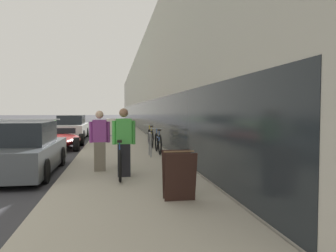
{
  "coord_description": "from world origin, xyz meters",
  "views": [
    {
      "loc": [
        5.25,
        -5.66,
        1.77
      ],
      "look_at": [
        8.18,
        12.1,
        0.88
      ],
      "focal_mm": 35.0,
      "sensor_mm": 36.0,
      "label": 1
    }
  ],
  "objects": [
    {
      "name": "vintage_roadster_curbside",
      "position": [
        2.82,
        9.78,
        0.39
      ],
      "size": [
        1.9,
        3.91,
        0.91
      ],
      "color": "maroon",
      "rests_on": "ground"
    },
    {
      "name": "sandwich_board_sign",
      "position": [
        6.41,
        0.16,
        0.58
      ],
      "size": [
        0.56,
        0.56,
        0.9
      ],
      "color": "#331E19",
      "rests_on": "sidewalk_slab"
    },
    {
      "name": "bike_rack_hoop",
      "position": [
        6.5,
        5.82,
        0.64
      ],
      "size": [
        0.05,
        0.6,
        0.84
      ],
      "color": "gray",
      "rests_on": "sidewalk_slab"
    },
    {
      "name": "cruiser_bike_nearest",
      "position": [
        6.9,
        6.65,
        0.51
      ],
      "size": [
        0.52,
        1.73,
        0.93
      ],
      "color": "black",
      "rests_on": "sidewalk_slab"
    },
    {
      "name": "storefront_facade",
      "position": [
        12.4,
        29.0,
        3.56
      ],
      "size": [
        10.01,
        70.0,
        7.13
      ],
      "color": "#BCB7AD",
      "rests_on": "ground"
    },
    {
      "name": "sidewalk_slab",
      "position": [
        5.64,
        21.0,
        0.06
      ],
      "size": [
        3.45,
        70.0,
        0.13
      ],
      "color": "#B2AA99",
      "rests_on": "ground"
    },
    {
      "name": "parked_sedan_curbside",
      "position": [
        2.71,
        3.75,
        0.66
      ],
      "size": [
        1.97,
        4.19,
        1.51
      ],
      "color": "#4C5156",
      "rests_on": "ground"
    },
    {
      "name": "tandem_bicycle",
      "position": [
        5.37,
        2.79,
        0.52
      ],
      "size": [
        0.52,
        2.79,
        0.93
      ],
      "color": "black",
      "rests_on": "sidewalk_slab"
    },
    {
      "name": "person_bystander",
      "position": [
        4.86,
        3.27,
        0.94
      ],
      "size": [
        0.55,
        0.22,
        1.62
      ],
      "color": "#756B5B",
      "rests_on": "sidewalk_slab"
    },
    {
      "name": "parked_sedan_far",
      "position": [
        2.69,
        14.97,
        0.66
      ],
      "size": [
        1.73,
        4.51,
        1.44
      ],
      "color": "white",
      "rests_on": "ground"
    },
    {
      "name": "cruiser_bike_middle",
      "position": [
        6.85,
        8.85,
        0.53
      ],
      "size": [
        0.52,
        1.87,
        0.96
      ],
      "color": "black",
      "rests_on": "sidewalk_slab"
    },
    {
      "name": "person_rider",
      "position": [
        5.48,
        2.44,
        0.97
      ],
      "size": [
        0.57,
        0.22,
        1.68
      ],
      "color": "black",
      "rests_on": "sidewalk_slab"
    }
  ]
}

